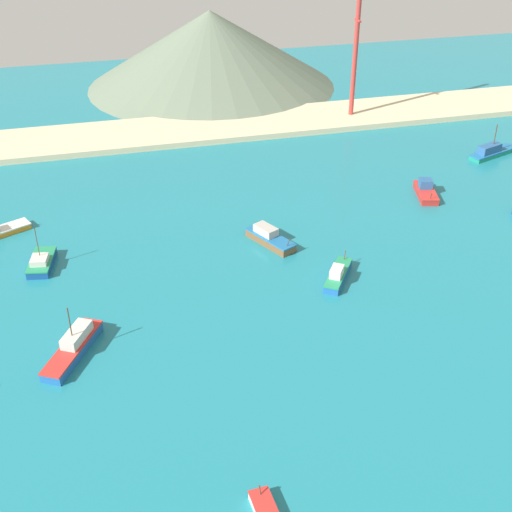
{
  "coord_description": "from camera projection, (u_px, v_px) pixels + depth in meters",
  "views": [
    {
      "loc": [
        -23.03,
        -22.48,
        51.5
      ],
      "look_at": [
        -2.39,
        56.98,
        1.35
      ],
      "focal_mm": 47.59,
      "sensor_mm": 36.0,
      "label": 1
    }
  ],
  "objects": [
    {
      "name": "fishing_boat_3",
      "position": [
        74.0,
        346.0,
        79.5
      ],
      "size": [
        7.57,
        10.74,
        6.53
      ],
      "color": "#1E5BA8",
      "rests_on": "ground"
    },
    {
      "name": "fishing_boat_13",
      "position": [
        338.0,
        275.0,
        92.94
      ],
      "size": [
        6.39,
        8.02,
        2.51
      ],
      "color": "#1E5BA8",
      "rests_on": "ground"
    },
    {
      "name": "hill_central",
      "position": [
        211.0,
        49.0,
        163.49
      ],
      "size": [
        60.55,
        60.55,
        17.99
      ],
      "color": "#60705B",
      "rests_on": "ground"
    },
    {
      "name": "fishing_boat_9",
      "position": [
        269.0,
        238.0,
        101.5
      ],
      "size": [
        6.26,
        9.04,
        2.64
      ],
      "color": "brown",
      "rests_on": "ground"
    },
    {
      "name": "radio_tower",
      "position": [
        356.0,
        39.0,
        138.59
      ],
      "size": [
        3.37,
        2.69,
        33.67
      ],
      "color": "#B7332D",
      "rests_on": "ground"
    },
    {
      "name": "ground",
      "position": [
        338.0,
        388.0,
        75.27
      ],
      "size": [
        260.0,
        280.0,
        0.5
      ],
      "color": "teal"
    },
    {
      "name": "fishing_boat_6",
      "position": [
        41.0,
        262.0,
        95.91
      ],
      "size": [
        4.26,
        7.6,
        6.36
      ],
      "color": "#14478C",
      "rests_on": "ground"
    },
    {
      "name": "beach_strip",
      "position": [
        203.0,
        128.0,
        141.19
      ],
      "size": [
        247.0,
        16.16,
        1.2
      ],
      "primitive_type": "cube",
      "color": "beige",
      "rests_on": "ground"
    },
    {
      "name": "fishing_boat_7",
      "position": [
        492.0,
        152.0,
        129.86
      ],
      "size": [
        11.38,
        6.14,
        6.37
      ],
      "color": "#198466",
      "rests_on": "ground"
    },
    {
      "name": "fishing_boat_1",
      "position": [
        426.0,
        191.0,
        115.24
      ],
      "size": [
        4.77,
        8.27,
        2.66
      ],
      "color": "red",
      "rests_on": "ground"
    }
  ]
}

